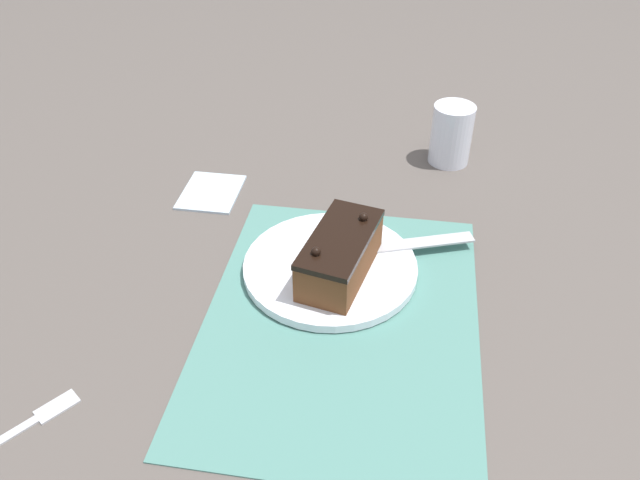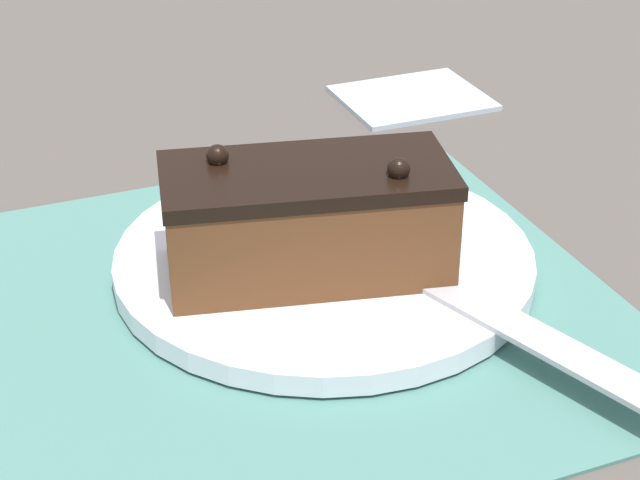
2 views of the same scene
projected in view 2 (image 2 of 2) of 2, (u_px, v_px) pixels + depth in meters
The scene contains 6 objects.
ground_plane at pixel (187, 333), 0.56m from camera, with size 3.00×3.00×0.00m, color #544C47.
placemat_woven at pixel (187, 329), 0.56m from camera, with size 0.46×0.34×0.00m, color slate.
cake_plate at pixel (324, 260), 0.61m from camera, with size 0.24×0.24×0.01m.
chocolate_cake at pixel (307, 220), 0.57m from camera, with size 0.16×0.10×0.07m.
serving_knife at pixel (417, 267), 0.58m from camera, with size 0.10×0.23×0.01m.
folded_napkin at pixel (412, 96), 0.84m from camera, with size 0.11×0.09×0.01m, color silver.
Camera 2 is at (-0.11, -0.46, 0.32)m, focal length 60.00 mm.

